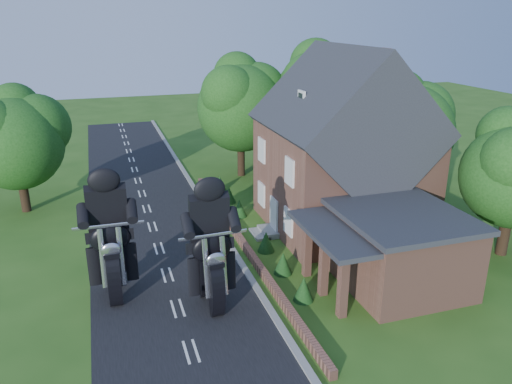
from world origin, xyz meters
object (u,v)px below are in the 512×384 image
object	(u,v)px
house	(343,153)
motorcycle_lead	(212,288)
annex	(396,247)
motorcycle_follow	(114,278)
garden_wall	(242,242)

from	to	relation	value
house	motorcycle_lead	xyz separation A→B (m)	(-9.06, -6.24, -3.47)
house	annex	xyz separation A→B (m)	(-0.62, -6.80, -2.58)
motorcycle_lead	annex	bearing A→B (deg)	173.79
annex	motorcycle_follow	xyz separation A→B (m)	(-12.27, 2.63, -0.88)
annex	motorcycle_lead	size ratio (longest dim) A/B	3.77
motorcycle_lead	motorcycle_follow	distance (m)	4.36
house	motorcycle_lead	size ratio (longest dim) A/B	5.48
garden_wall	motorcycle_lead	size ratio (longest dim) A/B	11.77
annex	house	bearing A→B (deg)	84.76
garden_wall	motorcycle_follow	xyz separation A→B (m)	(-6.70, -3.17, 0.69)
house	motorcycle_follow	size ratio (longest dim) A/B	5.37
garden_wall	house	distance (m)	7.52
garden_wall	house	world-z (taller)	house
annex	motorcycle_lead	xyz separation A→B (m)	(-8.44, 0.56, -0.90)
garden_wall	house	xyz separation A→B (m)	(6.19, 1.00, 4.14)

